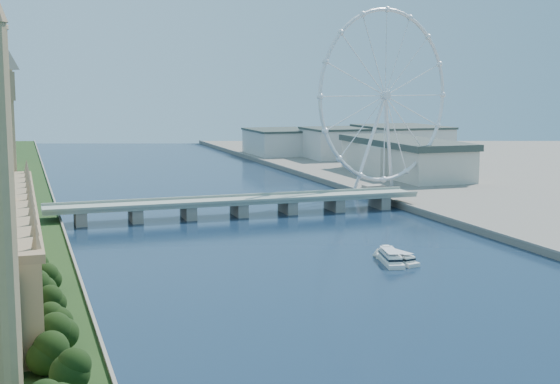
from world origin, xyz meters
name	(u,v)px	position (x,y,z in m)	size (l,w,h in m)	color
tree_row	(58,353)	(-113.00, 66.00, 8.39)	(8.94, 200.94, 19.72)	black
parliament_range	(1,241)	(-128.00, 170.00, 18.48)	(24.00, 200.00, 70.00)	tan
big_ben	(0,103)	(-128.00, 278.00, 66.57)	(20.02, 20.02, 110.00)	tan
westminster_bridge	(239,204)	(0.00, 300.00, 6.63)	(220.00, 22.00, 9.50)	gray
london_eye	(385,96)	(119.98, 355.08, 67.52)	(113.60, 39.12, 124.30)	silver
county_hall	(404,178)	(175.00, 430.00, 0.00)	(54.00, 144.00, 35.00)	beige
city_skyline	(203,149)	(39.22, 560.08, 16.96)	(505.00, 280.00, 32.00)	beige
tour_boat_near	(390,263)	(28.55, 162.01, 0.00)	(7.23, 28.37, 6.25)	silver
tour_boat_far	(397,263)	(32.01, 161.90, 0.00)	(6.41, 25.32, 5.55)	silver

